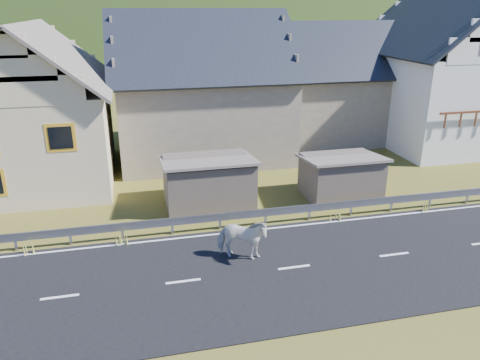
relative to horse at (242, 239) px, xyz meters
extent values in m
plane|color=#4A4E15|center=(1.69, -1.05, -0.86)|extent=(160.00, 160.00, 0.00)
cube|color=black|center=(1.69, -1.05, -0.84)|extent=(60.00, 7.00, 0.04)
cube|color=silver|center=(1.69, -1.05, -0.82)|extent=(60.00, 6.60, 0.01)
cube|color=#93969B|center=(1.69, 2.63, -0.28)|extent=(28.00, 0.08, 0.34)
cube|color=#93969B|center=(-8.31, 2.65, -0.51)|extent=(0.10, 0.06, 0.70)
cube|color=#93969B|center=(-6.31, 2.65, -0.51)|extent=(0.10, 0.06, 0.70)
cube|color=#93969B|center=(-4.31, 2.65, -0.51)|extent=(0.10, 0.06, 0.70)
cube|color=#93969B|center=(-2.31, 2.65, -0.51)|extent=(0.10, 0.06, 0.70)
cube|color=#93969B|center=(-0.31, 2.65, -0.51)|extent=(0.10, 0.06, 0.70)
cube|color=#93969B|center=(1.69, 2.65, -0.51)|extent=(0.10, 0.06, 0.70)
cube|color=#93969B|center=(3.69, 2.65, -0.51)|extent=(0.10, 0.06, 0.70)
cube|color=#93969B|center=(5.69, 2.65, -0.51)|extent=(0.10, 0.06, 0.70)
cube|color=#93969B|center=(7.69, 2.65, -0.51)|extent=(0.10, 0.06, 0.70)
cube|color=#93969B|center=(9.69, 2.65, -0.51)|extent=(0.10, 0.06, 0.70)
cube|color=#93969B|center=(11.69, 2.65, -0.51)|extent=(0.10, 0.06, 0.70)
cube|color=brown|center=(-0.31, 5.45, 0.24)|extent=(4.30, 3.30, 2.40)
cube|color=brown|center=(6.19, 4.95, 0.14)|extent=(3.80, 2.90, 2.20)
cube|color=beige|center=(-8.31, 10.95, 1.64)|extent=(7.00, 9.00, 5.00)
cube|color=gold|center=(-6.71, 6.45, 2.54)|extent=(1.30, 0.12, 1.30)
cube|color=gray|center=(0.69, 13.95, 1.64)|extent=(10.00, 9.00, 5.00)
cube|color=gray|center=(10.69, 15.95, 1.44)|extent=(9.00, 8.00, 4.60)
cube|color=silver|center=(16.69, 12.95, 2.14)|extent=(8.00, 10.00, 6.00)
ellipsoid|color=#1F3F11|center=(6.69, 178.95, -20.86)|extent=(440.00, 280.00, 260.00)
imported|color=beige|center=(0.00, 0.00, 0.00)|extent=(1.62, 2.14, 1.64)
camera|label=1|loc=(-3.57, -14.88, 8.02)|focal=35.00mm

